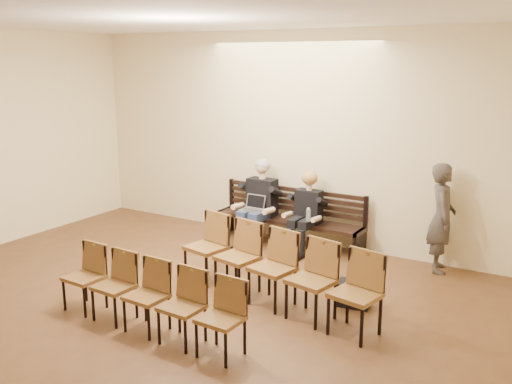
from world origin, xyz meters
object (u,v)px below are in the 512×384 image
seated_man (259,201)px  water_bottle (308,222)px  chair_row_back (146,297)px  laptop (251,212)px  bench (288,232)px  passerby (442,210)px  seated_woman (306,215)px  bag (354,294)px  chair_row_front (272,269)px

seated_man → water_bottle: 1.07m
seated_man → chair_row_back: 3.50m
laptop → bench: bearing=39.2°
laptop → chair_row_back: 3.27m
bench → passerby: size_ratio=1.41×
seated_woman → water_bottle: (0.16, -0.25, -0.03)m
laptop → seated_woman: bearing=19.0°
bench → laptop: laptop is taller
laptop → water_bottle: laptop is taller
bench → bag: (1.84, -1.70, -0.07)m
laptop → water_bottle: 1.05m
water_bottle → passerby: 1.99m
passerby → chair_row_front: passerby is taller
bench → chair_row_back: chair_row_back is taller
seated_man → bench: bearing=13.8°
seated_woman → passerby: passerby is taller
bench → seated_man: size_ratio=1.82×
laptop → chair_row_back: chair_row_back is taller
bench → laptop: size_ratio=7.48×
chair_row_back → passerby: bearing=59.2°
chair_row_front → seated_woman: bearing=116.1°
seated_man → laptop: 0.27m
passerby → chair_row_back: size_ratio=0.73×
seated_woman → laptop: seated_woman is taller
seated_woman → bag: bearing=-47.3°
laptop → chair_row_back: bearing=-75.2°
bag → chair_row_back: 2.58m
seated_man → passerby: 2.95m
bag → passerby: size_ratio=0.22×
chair_row_front → chair_row_back: chair_row_front is taller
water_bottle → bag: size_ratio=0.54×
water_bottle → bench: bearing=146.0°
bag → chair_row_front: (-0.89, -0.51, 0.32)m
water_bottle → passerby: bearing=13.8°
seated_man → chair_row_back: size_ratio=0.57×
laptop → chair_row_front: size_ratio=0.12×
seated_man → bag: 2.87m
bench → water_bottle: size_ratio=11.56×
bench → chair_row_front: 2.41m
water_bottle → chair_row_back: chair_row_back is taller
bench → seated_man: bearing=-166.2°
seated_man → seated_woman: 0.88m
seated_woman → laptop: (-0.89, -0.23, -0.02)m
laptop → bag: (2.35, -1.35, -0.42)m
seated_woman → laptop: 0.92m
bag → water_bottle: bearing=134.2°
seated_man → seated_woman: bearing=0.0°
bench → laptop: 0.71m
chair_row_front → chair_row_back: bearing=-111.7°
bag → passerby: 2.05m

